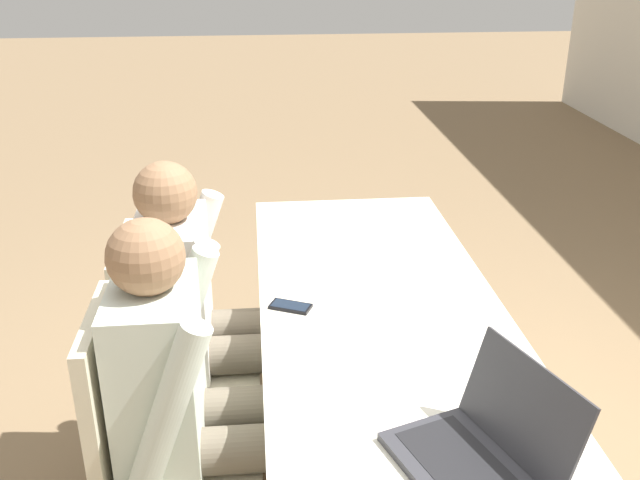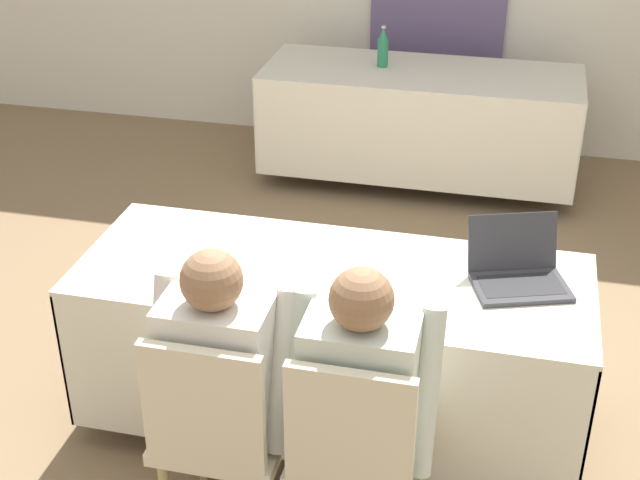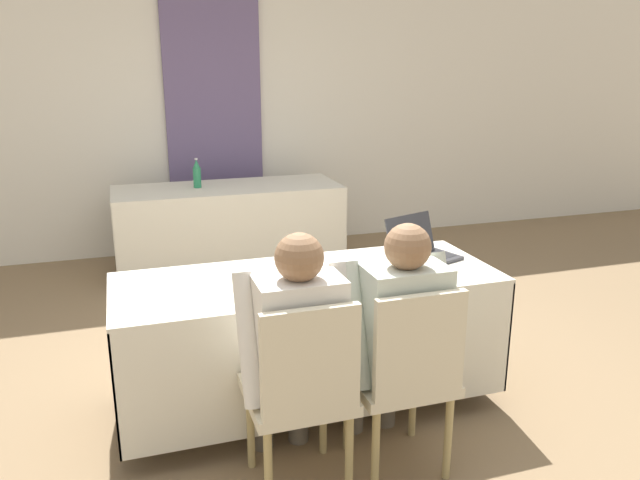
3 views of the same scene
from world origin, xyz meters
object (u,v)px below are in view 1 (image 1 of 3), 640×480
object	(u,v)px
chair_near_left	(172,349)
chair_near_right	(156,439)
cell_phone	(290,306)
person_checkered_shirt	(199,307)
laptop	(480,451)
person_white_shirt	(189,390)

from	to	relation	value
chair_near_left	chair_near_right	bearing A→B (deg)	-180.00
cell_phone	chair_near_right	bearing A→B (deg)	-29.31
chair_near_left	person_checkered_shirt	xyz separation A→B (m)	(0.00, 0.10, 0.16)
cell_phone	chair_near_right	world-z (taller)	chair_near_right
laptop	chair_near_right	world-z (taller)	laptop
cell_phone	chair_near_right	xyz separation A→B (m)	(0.29, -0.40, -0.25)
cell_phone	person_checkered_shirt	xyz separation A→B (m)	(-0.18, -0.30, -0.09)
chair_near_left	person_checkered_shirt	world-z (taller)	person_checkered_shirt
chair_near_right	person_white_shirt	size ratio (longest dim) A/B	0.78
laptop	chair_near_left	size ratio (longest dim) A/B	0.46
chair_near_right	cell_phone	bearing A→B (deg)	-54.01
cell_phone	person_checkered_shirt	distance (m)	0.36
chair_near_left	person_white_shirt	distance (m)	0.51
laptop	chair_near_left	world-z (taller)	laptop
chair_near_right	laptop	bearing A→B (deg)	-120.95
chair_near_left	person_white_shirt	bearing A→B (deg)	-167.61
laptop	chair_near_left	distance (m)	1.24
cell_phone	chair_near_left	xyz separation A→B (m)	(-0.18, -0.40, -0.25)
chair_near_right	person_checkered_shirt	bearing A→B (deg)	-12.39
person_checkered_shirt	person_white_shirt	distance (m)	0.47
chair_near_left	chair_near_right	world-z (taller)	same
laptop	chair_near_left	bearing A→B (deg)	-159.96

